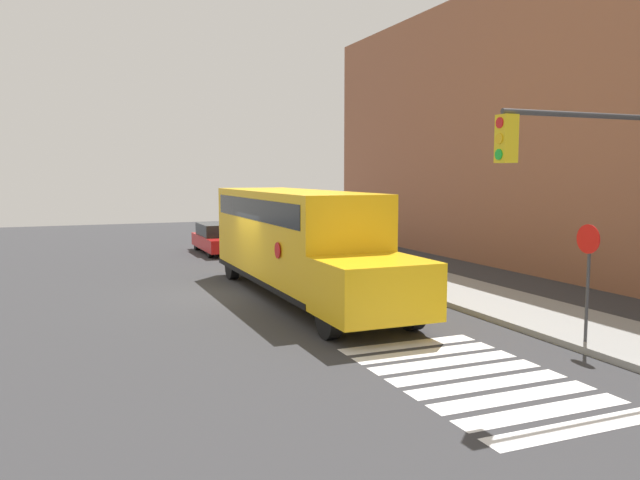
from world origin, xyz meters
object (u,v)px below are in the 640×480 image
(parked_car, at_px, (219,238))
(traffic_light, at_px, (607,193))
(school_bus, at_px, (297,237))
(stop_sign, at_px, (588,269))

(parked_car, xyz_separation_m, traffic_light, (20.55, 2.43, 2.69))
(school_bus, bearing_deg, parked_car, 178.96)
(parked_car, bearing_deg, stop_sign, 10.37)
(parked_car, distance_m, stop_sign, 19.48)
(school_bus, distance_m, parked_car, 11.40)
(school_bus, relative_size, stop_sign, 4.18)
(parked_car, bearing_deg, school_bus, -1.04)
(stop_sign, distance_m, traffic_light, 2.42)
(stop_sign, relative_size, traffic_light, 0.53)
(school_bus, xyz_separation_m, parked_car, (-11.34, 0.21, -1.14))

